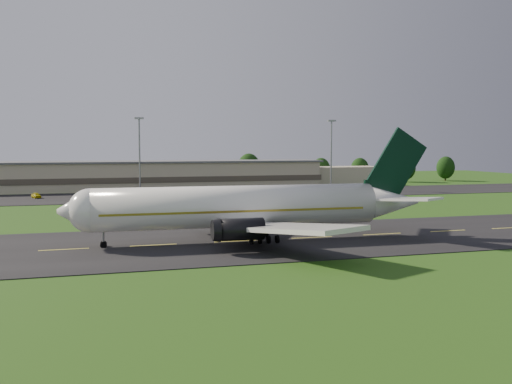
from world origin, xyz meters
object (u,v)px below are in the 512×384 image
object	(u,v)px
terminal	(140,176)
service_vehicle_c	(209,193)
service_vehicle_d	(279,189)
light_mast_east	(331,146)
airliner	(244,207)
light_mast_centre	(139,146)
service_vehicle_a	(36,195)
service_vehicle_b	(118,195)

from	to	relation	value
terminal	service_vehicle_c	xyz separation A→B (m)	(15.41, -25.01, -3.30)
terminal	service_vehicle_d	distance (m)	41.48
light_mast_east	service_vehicle_d	xyz separation A→B (m)	(-17.18, -3.42, -11.95)
airliner	light_mast_east	distance (m)	93.61
terminal	light_mast_east	xyz separation A→B (m)	(53.60, -16.18, 8.75)
light_mast_centre	service_vehicle_c	bearing A→B (deg)	-27.70
light_mast_east	service_vehicle_a	xyz separation A→B (m)	(-80.47, -5.37, -11.97)
airliner	light_mast_centre	distance (m)	80.74
terminal	service_vehicle_b	bearing A→B (deg)	-106.23
terminal	service_vehicle_c	distance (m)	29.57
service_vehicle_a	service_vehicle_c	world-z (taller)	service_vehicle_a
terminal	light_mast_east	bearing A→B (deg)	-16.80
airliner	service_vehicle_b	world-z (taller)	airliner
terminal	service_vehicle_c	bearing A→B (deg)	-58.36
service_vehicle_b	light_mast_east	bearing A→B (deg)	-71.16
light_mast_centre	service_vehicle_c	distance (m)	22.49
terminal	service_vehicle_b	world-z (taller)	terminal
service_vehicle_b	service_vehicle_d	size ratio (longest dim) A/B	0.80
service_vehicle_c	service_vehicle_d	xyz separation A→B (m)	(21.00, 5.41, 0.09)
airliner	service_vehicle_a	size ratio (longest dim) A/B	13.00
airliner	light_mast_centre	xyz separation A→B (m)	(-7.11, 80.02, 8.08)
light_mast_centre	service_vehicle_d	bearing A→B (deg)	-5.17
terminal	light_mast_centre	bearing A→B (deg)	-94.95
service_vehicle_a	service_vehicle_b	xyz separation A→B (m)	(19.33, -4.35, -0.05)
light_mast_centre	service_vehicle_a	distance (m)	28.65
service_vehicle_a	service_vehicle_c	xyz separation A→B (m)	(42.28, -3.46, -0.08)
light_mast_centre	service_vehicle_a	size ratio (longest dim) A/B	5.16
light_mast_east	service_vehicle_b	distance (m)	63.06
terminal	airliner	bearing A→B (deg)	-86.60
terminal	service_vehicle_d	xyz separation A→B (m)	(36.42, -19.61, -3.21)
service_vehicle_b	service_vehicle_c	distance (m)	22.97
airliner	terminal	world-z (taller)	airliner
service_vehicle_a	service_vehicle_b	world-z (taller)	service_vehicle_a
service_vehicle_a	service_vehicle_c	size ratio (longest dim) A/B	0.92
service_vehicle_d	light_mast_east	bearing A→B (deg)	-73.49
service_vehicle_b	service_vehicle_c	bearing A→B (deg)	-77.97
service_vehicle_d	service_vehicle_b	bearing A→B (deg)	103.39
service_vehicle_c	service_vehicle_d	world-z (taller)	service_vehicle_d
light_mast_east	service_vehicle_d	bearing A→B (deg)	-168.73
light_mast_centre	service_vehicle_b	xyz separation A→B (m)	(-6.14, -9.72, -12.02)
service_vehicle_c	service_vehicle_a	bearing A→B (deg)	-140.28
airliner	terminal	distance (m)	96.38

